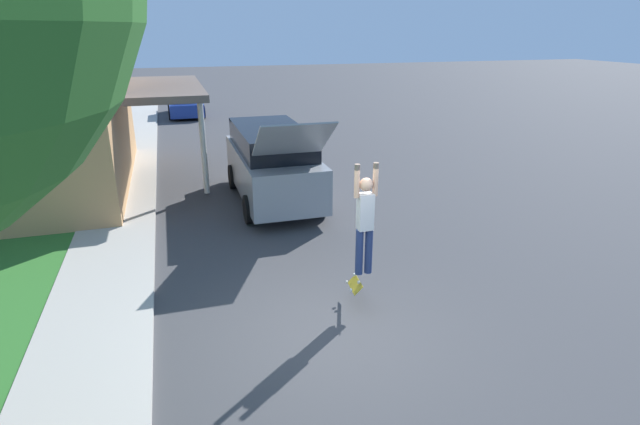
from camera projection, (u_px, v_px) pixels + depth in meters
The scene contains 6 objects.
ground_plane at pixel (330, 336), 7.95m from camera, with size 120.00×120.00×0.00m, color #3D3D3F.
sidewalk at pixel (117, 224), 12.34m from camera, with size 1.80×80.00×0.10m.
suv_parked at pixel (272, 163), 13.80m from camera, with size 2.08×5.59×2.74m.
car_down_street at pixel (185, 104), 27.67m from camera, with size 1.90×4.17×1.36m.
skateboarder at pixel (365, 219), 8.24m from camera, with size 0.41×0.23×1.94m.
skateboard at pixel (355, 284), 8.71m from camera, with size 0.33×0.75×0.35m.
Camera 1 is at (-2.11, -6.43, 4.62)m, focal length 28.00 mm.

